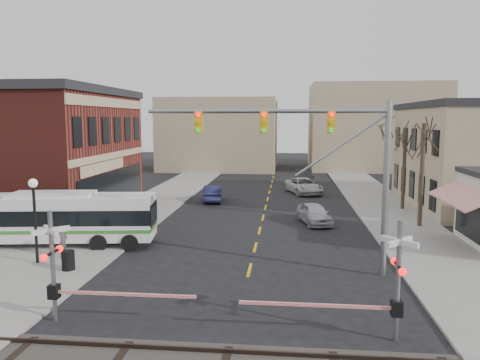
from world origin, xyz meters
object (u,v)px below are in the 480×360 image
Objects in this scene: car_b at (212,193)px; pedestrian_far at (82,217)px; traffic_signal_mast at (320,149)px; car_d at (304,179)px; car_c at (303,186)px; trash_bin at (68,260)px; car_a at (314,214)px; rr_crossing_east at (384,282)px; street_lamp at (34,203)px; rr_crossing_west at (64,268)px; pedestrian_near at (63,241)px; transit_bus at (53,217)px.

car_b is 13.48m from pedestrian_far.
car_d is (0.34, 28.88, -5.02)m from traffic_signal_mast.
trash_bin is at bearing -134.18° from car_c.
car_c reaches higher than car_a.
traffic_signal_mast is 7.75m from rr_crossing_east.
rr_crossing_west is at bearing -53.58° from street_lamp.
pedestrian_near is at bearing 65.58° from car_b.
pedestrian_far reaches higher than car_a.
rr_crossing_west is (5.37, -9.47, 0.32)m from transit_bus.
street_lamp is 1.02× the size of car_a.
pedestrian_near is at bearing 54.20° from street_lamp.
rr_crossing_east is 35.46m from car_d.
trash_bin is (-13.30, 5.48, -1.40)m from rr_crossing_east.
rr_crossing_east is 1.36× the size of car_a.
street_lamp is at bearing -130.01° from pedestrian_far.
trash_bin is 0.22× the size of car_a.
rr_crossing_east is 20.88m from pedestrian_far.
car_a is at bearing 87.72° from traffic_signal_mast.
traffic_signal_mast is at bearing 34.24° from rr_crossing_west.
car_c is (14.64, 20.45, -0.91)m from transit_bus.
traffic_signal_mast reaches higher than car_c.
street_lamp is 27.64m from car_c.
pedestrian_far is at bearing -124.39° from car_d.
street_lamp reaches higher than car_b.
pedestrian_near is at bearing -158.48° from car_a.
car_d reaches higher than car_b.
car_a is (14.06, 10.73, -2.42)m from street_lamp.
car_d is (-0.08, 18.33, 0.07)m from car_a.
car_a is 11.52m from car_b.
trash_bin is at bearing -23.32° from street_lamp.
car_c is (9.27, 29.92, -1.22)m from rr_crossing_west.
transit_bus reaches higher than car_b.
pedestrian_near reaches higher than car_b.
trash_bin is 2.35m from pedestrian_near.
car_d is (13.98, 29.06, -2.35)m from street_lamp.
street_lamp is at bearing -157.10° from car_a.
car_b is at bearing 79.33° from trash_bin.
transit_bus is 2.05× the size of rr_crossing_east.
car_d is 3.33× the size of pedestrian_far.
traffic_signal_mast is at bearing 5.16° from trash_bin.
street_lamp is 2.58× the size of pedestrian_near.
street_lamp reaches higher than pedestrian_near.
street_lamp is 32.33m from car_d.
pedestrian_far reaches higher than car_d.
car_a is at bearing 94.22° from rr_crossing_east.
street_lamp is 2.58m from pedestrian_near.
traffic_signal_mast is 11.72m from car_a.
car_c is at bearing 92.98° from rr_crossing_east.
pedestrian_near is 1.01× the size of pedestrian_far.
transit_bus is 15.46m from traffic_signal_mast.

